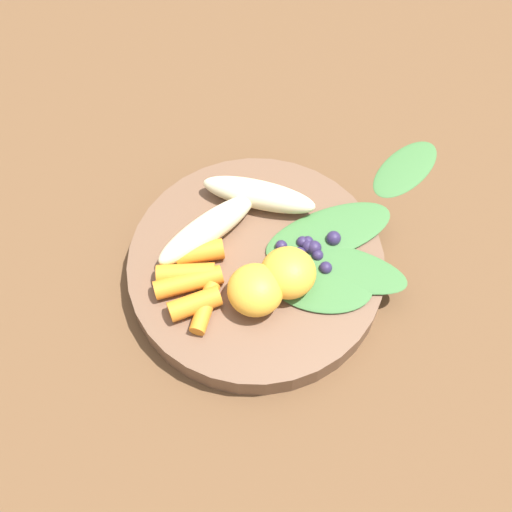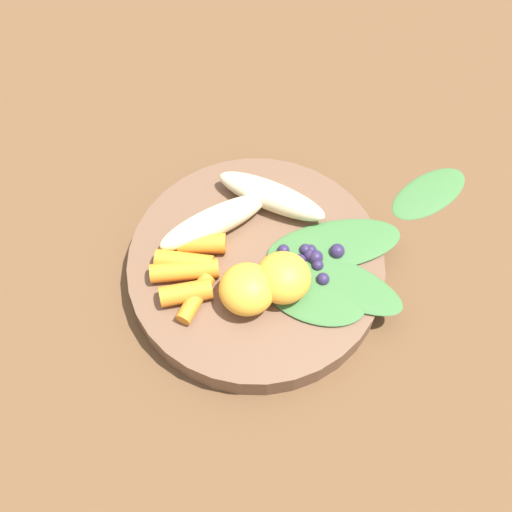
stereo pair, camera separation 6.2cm
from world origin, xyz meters
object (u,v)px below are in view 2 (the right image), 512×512
bowl (256,268)px  orange_segment_near (283,278)px  kale_leaf_stray (429,192)px  banana_peeled_left (216,220)px  banana_peeled_right (271,196)px

bowl → orange_segment_near: bearing=-98.2°
orange_segment_near → kale_leaf_stray: size_ratio=0.54×
banana_peeled_left → kale_leaf_stray: size_ratio=1.19×
bowl → kale_leaf_stray: 0.21m
orange_segment_near → kale_leaf_stray: 0.21m
bowl → kale_leaf_stray: (0.20, -0.08, -0.01)m
kale_leaf_stray → banana_peeled_left: bearing=159.7°
bowl → kale_leaf_stray: bearing=-21.2°
bowl → banana_peeled_right: bearing=27.5°
banana_peeled_right → kale_leaf_stray: bearing=-143.0°
banana_peeled_left → orange_segment_near: orange_segment_near is taller
banana_peeled_left → orange_segment_near: bearing=104.4°
bowl → banana_peeled_left: bearing=86.5°
bowl → banana_peeled_left: (0.00, 0.05, 0.03)m
banana_peeled_left → kale_leaf_stray: bearing=165.7°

